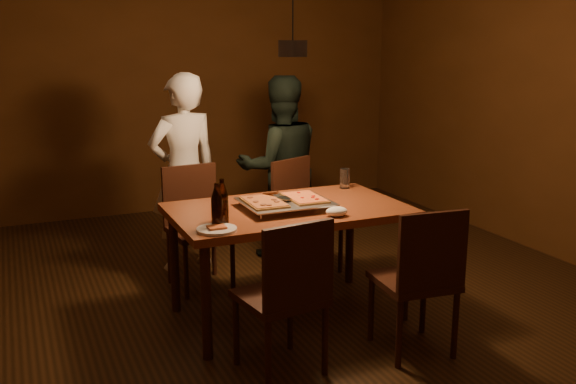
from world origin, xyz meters
name	(u,v)px	position (x,y,z in m)	size (l,w,h in m)	color
room_shell	(293,105)	(0.00, 0.00, 1.40)	(6.00, 6.00, 6.00)	#361F0E
dining_table	(288,218)	(-0.06, -0.06, 0.68)	(1.50, 0.90, 0.75)	brown
chair_far_left	(195,215)	(-0.45, 0.76, 0.54)	(0.46, 0.46, 0.49)	#38190F
chair_far_right	(301,205)	(0.38, 0.70, 0.54)	(0.55, 0.55, 0.49)	#38190F
chair_near_left	(288,284)	(-0.38, -0.79, 0.54)	(0.48, 0.48, 0.49)	#38190F
chair_near_right	(422,269)	(0.41, -0.88, 0.54)	(0.46, 0.46, 0.49)	#38190F
pizza_tray	(286,205)	(-0.08, -0.08, 0.77)	(0.55, 0.45, 0.05)	silver
pizza_meat	(264,202)	(-0.23, -0.07, 0.81)	(0.22, 0.35, 0.02)	maroon
pizza_cheese	(305,197)	(0.05, -0.08, 0.81)	(0.21, 0.34, 0.02)	gold
spatula	(285,198)	(-0.08, -0.06, 0.81)	(0.09, 0.24, 0.04)	silver
beer_bottle_a	(217,205)	(-0.61, -0.31, 0.88)	(0.07, 0.07, 0.26)	black
beer_bottle_b	(222,202)	(-0.57, -0.27, 0.89)	(0.07, 0.07, 0.27)	black
water_glass_left	(219,211)	(-0.57, -0.20, 0.81)	(0.08, 0.08, 0.12)	silver
water_glass_right	(345,178)	(0.54, 0.28, 0.82)	(0.07, 0.07, 0.14)	silver
plate_slice	(217,229)	(-0.64, -0.38, 0.76)	(0.23, 0.23, 0.03)	white
napkin	(337,212)	(0.13, -0.38, 0.78)	(0.14, 0.11, 0.06)	white
diner_white	(184,173)	(-0.44, 1.12, 0.78)	(0.57, 0.37, 1.57)	white
diner_dark	(280,167)	(0.39, 1.13, 0.76)	(0.74, 0.58, 1.52)	black
pendant_lamp	(293,47)	(0.00, 0.00, 1.76)	(0.18, 0.18, 1.10)	black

